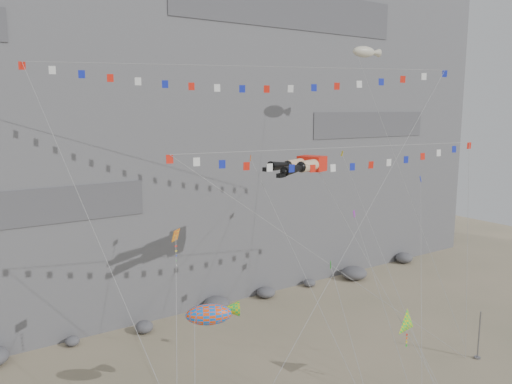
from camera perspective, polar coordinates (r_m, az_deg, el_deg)
cliff at (r=61.29m, az=-11.89°, el=14.08°), size 80.00×28.00×50.00m
talus_boulders at (r=51.21m, az=-4.50°, el=-12.62°), size 60.00×3.00×1.20m
anchor_pole_right at (r=45.04m, az=24.13°, el=-14.70°), size 0.12×0.12×3.99m
legs_kite at (r=39.02m, az=5.10°, el=3.02°), size 6.89×15.63×21.06m
flag_banner_upper at (r=38.62m, az=-0.18°, el=14.13°), size 30.47×17.74×28.06m
flag_banner_lower at (r=37.42m, az=9.98°, el=4.99°), size 26.26×6.95×19.95m
harlequin_kite at (r=32.88m, az=-9.15°, el=-5.02°), size 4.91×9.14×14.80m
fish_windsock at (r=32.51m, az=-5.42°, el=-13.78°), size 6.15×7.19×9.86m
delta_kite at (r=36.93m, az=16.97°, el=-14.23°), size 2.22×5.99×7.68m
blimp_windsock at (r=49.66m, az=12.25°, el=15.30°), size 3.78×12.19×27.62m
small_kite_a at (r=36.86m, az=-0.26°, el=3.08°), size 2.15×12.50×20.16m
small_kite_b at (r=40.69m, az=11.24°, el=-2.71°), size 3.13×9.46×14.65m
small_kite_c at (r=36.13m, az=8.59°, el=-8.52°), size 2.58×7.40×11.30m
small_kite_d at (r=45.04m, az=10.02°, el=3.81°), size 4.92×15.58×22.21m
small_kite_e at (r=45.26m, az=18.30°, el=1.05°), size 9.63×8.73×18.34m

